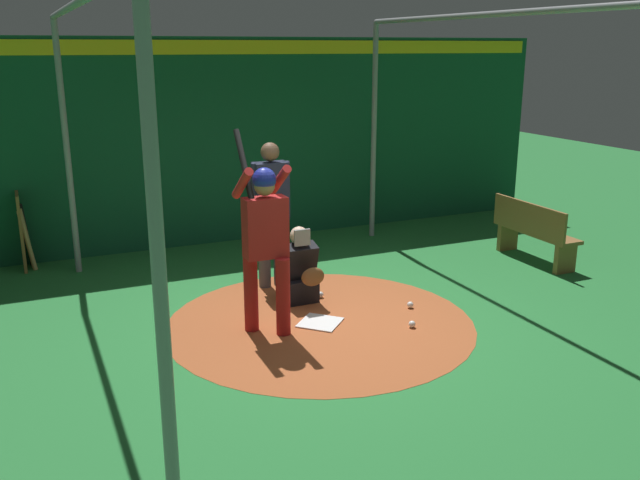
# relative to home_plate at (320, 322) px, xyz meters

# --- Properties ---
(ground_plane) EXTENTS (27.18, 27.18, 0.00)m
(ground_plane) POSITION_rel_home_plate_xyz_m (0.00, 0.00, -0.01)
(ground_plane) COLOR #287A38
(dirt_circle) EXTENTS (3.37, 3.37, 0.01)m
(dirt_circle) POSITION_rel_home_plate_xyz_m (0.00, 0.00, -0.01)
(dirt_circle) COLOR #AD562D
(dirt_circle) RESTS_ON ground
(home_plate) EXTENTS (0.59, 0.59, 0.01)m
(home_plate) POSITION_rel_home_plate_xyz_m (0.00, 0.00, 0.00)
(home_plate) COLOR white
(home_plate) RESTS_ON dirt_circle
(batter) EXTENTS (0.68, 0.49, 2.11)m
(batter) POSITION_rel_home_plate_xyz_m (-0.03, -0.61, 1.06)
(batter) COLOR maroon
(batter) RESTS_ON ground
(catcher) EXTENTS (0.58, 0.40, 0.92)m
(catcher) POSITION_rel_home_plate_xyz_m (-0.72, 0.06, 0.35)
(catcher) COLOR black
(catcher) RESTS_ON ground
(umpire) EXTENTS (0.23, 0.49, 1.81)m
(umpire) POSITION_rel_home_plate_xyz_m (-1.37, -0.05, 1.02)
(umpire) COLOR #4C4C51
(umpire) RESTS_ON ground
(back_wall) EXTENTS (0.23, 11.18, 3.06)m
(back_wall) POSITION_rel_home_plate_xyz_m (-3.69, 0.00, 1.53)
(back_wall) COLOR #145133
(back_wall) RESTS_ON ground
(cage_frame) EXTENTS (6.02, 4.55, 3.30)m
(cage_frame) POSITION_rel_home_plate_xyz_m (0.00, 0.00, 2.29)
(cage_frame) COLOR gray
(cage_frame) RESTS_ON ground
(bat_rack) EXTENTS (0.58, 0.18, 1.05)m
(bat_rack) POSITION_rel_home_plate_xyz_m (-3.45, -2.87, 0.48)
(bat_rack) COLOR olive
(bat_rack) RESTS_ON ground
(bench) EXTENTS (1.42, 0.36, 0.85)m
(bench) POSITION_rel_home_plate_xyz_m (-0.85, 3.64, 0.42)
(bench) COLOR olive
(bench) RESTS_ON ground
(baseball_0) EXTENTS (0.07, 0.07, 0.07)m
(baseball_0) POSITION_rel_home_plate_xyz_m (0.02, 1.14, 0.03)
(baseball_0) COLOR white
(baseball_0) RESTS_ON dirt_circle
(baseball_1) EXTENTS (0.07, 0.07, 0.07)m
(baseball_1) POSITION_rel_home_plate_xyz_m (0.52, 0.86, 0.03)
(baseball_1) COLOR white
(baseball_1) RESTS_ON dirt_circle
(baseball_2) EXTENTS (0.07, 0.07, 0.07)m
(baseball_2) POSITION_rel_home_plate_xyz_m (-0.72, 0.33, 0.03)
(baseball_2) COLOR white
(baseball_2) RESTS_ON dirt_circle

